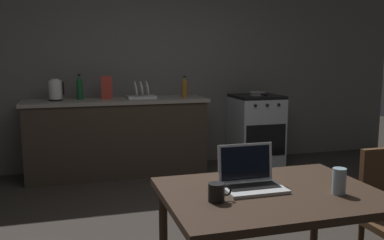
{
  "coord_description": "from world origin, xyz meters",
  "views": [
    {
      "loc": [
        -1.09,
        -2.76,
        1.44
      ],
      "look_at": [
        -0.08,
        0.7,
        0.88
      ],
      "focal_mm": 39.25,
      "sensor_mm": 36.0,
      "label": 1
    }
  ],
  "objects": [
    {
      "name": "laptop",
      "position": [
        -0.18,
        -0.76,
        0.77
      ],
      "size": [
        0.32,
        0.24,
        0.23
      ],
      "rotation": [
        0.0,
        0.0,
        0.01
      ],
      "color": "silver",
      "rests_on": "dining_table"
    },
    {
      "name": "frying_pan",
      "position": [
        1.27,
        2.25,
        0.94
      ],
      "size": [
        0.23,
        0.4,
        0.05
      ],
      "color": "gray",
      "rests_on": "stove_oven"
    },
    {
      "name": "coffee_mug",
      "position": [
        -0.42,
        -0.9,
        0.77
      ],
      "size": [
        0.12,
        0.08,
        0.09
      ],
      "color": "black",
      "rests_on": "dining_table"
    },
    {
      "name": "dish_rack",
      "position": [
        -0.26,
        2.28,
        0.97
      ],
      "size": [
        0.34,
        0.26,
        0.21
      ],
      "color": "silver",
      "rests_on": "kitchen_counter"
    },
    {
      "name": "bottle_b",
      "position": [
        -0.98,
        2.36,
        1.06
      ],
      "size": [
        0.07,
        0.07,
        0.3
      ],
      "color": "#19592D",
      "rests_on": "kitchen_counter"
    },
    {
      "name": "kitchen_counter",
      "position": [
        -0.56,
        2.28,
        0.46
      ],
      "size": [
        2.16,
        0.64,
        0.92
      ],
      "color": "#382D23",
      "rests_on": "ground_plane"
    },
    {
      "name": "bottle",
      "position": [
        0.27,
        2.23,
        1.04
      ],
      "size": [
        0.07,
        0.07,
        0.27
      ],
      "color": "#8C601E",
      "rests_on": "kitchen_counter"
    },
    {
      "name": "drinking_glass",
      "position": [
        0.22,
        -0.98,
        0.8
      ],
      "size": [
        0.07,
        0.07,
        0.14
      ],
      "color": "#99B7C6",
      "rests_on": "dining_table"
    },
    {
      "name": "back_wall",
      "position": [
        0.3,
        2.63,
        1.31
      ],
      "size": [
        6.4,
        0.1,
        2.63
      ],
      "primitive_type": "cube",
      "color": "#5E5C57",
      "rests_on": "ground_plane"
    },
    {
      "name": "stove_oven",
      "position": [
        1.27,
        2.28,
        0.46
      ],
      "size": [
        0.6,
        0.62,
        0.92
      ],
      "color": "#B7BABF",
      "rests_on": "ground_plane"
    },
    {
      "name": "dining_table",
      "position": [
        -0.09,
        -0.83,
        0.65
      ],
      "size": [
        1.13,
        0.84,
        0.73
      ],
      "color": "#332319",
      "rests_on": "ground_plane"
    },
    {
      "name": "electric_kettle",
      "position": [
        -1.25,
        2.28,
        1.04
      ],
      "size": [
        0.17,
        0.15,
        0.25
      ],
      "color": "black",
      "rests_on": "kitchen_counter"
    },
    {
      "name": "cereal_box",
      "position": [
        -0.67,
        2.3,
        1.06
      ],
      "size": [
        0.13,
        0.05,
        0.27
      ],
      "color": "#B2382D",
      "rests_on": "kitchen_counter"
    }
  ]
}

